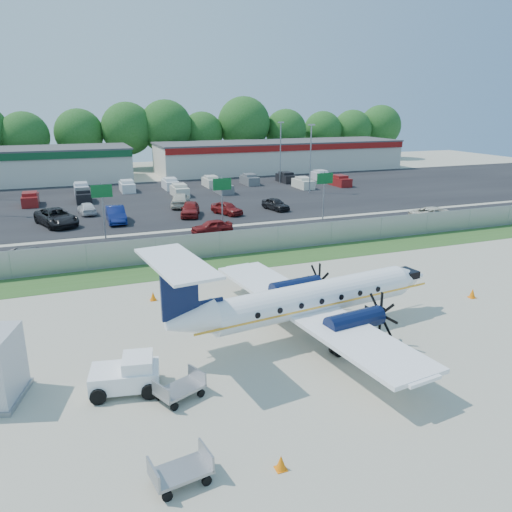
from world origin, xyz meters
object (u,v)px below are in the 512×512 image
object	(u,v)px
baggage_cart_far	(181,471)
aircraft	(309,299)
pushback_tug	(128,374)
baggage_cart_near	(180,388)

from	to	relation	value
baggage_cart_far	aircraft	bearing A→B (deg)	43.84
pushback_tug	baggage_cart_near	xyz separation A→B (m)	(1.87, -1.43, -0.26)
baggage_cart_near	baggage_cart_far	xyz separation A→B (m)	(-1.02, -4.70, -0.01)
aircraft	pushback_tug	distance (m)	9.77
pushback_tug	baggage_cart_far	size ratio (longest dim) A/B	1.52
aircraft	baggage_cart_near	xyz separation A→B (m)	(-7.58, -3.56, -1.48)
aircraft	baggage_cart_far	world-z (taller)	aircraft
baggage_cart_near	aircraft	bearing A→B (deg)	25.12
aircraft	pushback_tug	size ratio (longest dim) A/B	5.36
aircraft	baggage_cart_far	distance (m)	12.01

